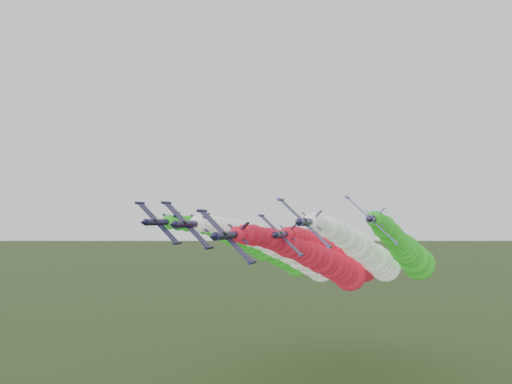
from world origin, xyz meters
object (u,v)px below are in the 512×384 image
(jet_inner_left, at_px, (297,255))
(jet_trail, at_px, (347,259))
(jet_outer_left, at_px, (270,251))
(jet_outer_right, at_px, (408,252))
(jet_lead, at_px, (327,263))
(jet_inner_right, at_px, (369,254))

(jet_inner_left, relative_size, jet_trail, 1.00)
(jet_trail, bearing_deg, jet_outer_left, -153.98)
(jet_outer_left, bearing_deg, jet_outer_right, 3.15)
(jet_inner_left, height_order, jet_outer_left, jet_outer_left)
(jet_lead, height_order, jet_outer_left, jet_outer_left)
(jet_inner_left, bearing_deg, jet_inner_right, 5.90)
(jet_inner_left, relative_size, jet_inner_right, 1.00)
(jet_inner_right, relative_size, jet_trail, 1.00)
(jet_outer_left, xyz_separation_m, jet_outer_right, (39.77, 2.19, 0.15))
(jet_lead, xyz_separation_m, jet_inner_left, (-9.81, 8.43, 1.33))
(jet_outer_right, bearing_deg, jet_lead, -140.09)
(jet_inner_left, distance_m, jet_inner_right, 20.01)
(jet_outer_left, distance_m, jet_trail, 24.30)
(jet_inner_left, distance_m, jet_trail, 20.95)
(jet_outer_left, height_order, jet_outer_right, jet_outer_right)
(jet_lead, bearing_deg, jet_outer_left, 142.68)
(jet_lead, distance_m, jet_outer_right, 26.58)
(jet_lead, distance_m, jet_trail, 25.53)
(jet_lead, xyz_separation_m, jet_trail, (2.27, 25.42, -0.79))
(jet_outer_left, bearing_deg, jet_trail, 26.02)
(jet_inner_left, height_order, jet_outer_right, jet_outer_right)
(jet_lead, height_order, jet_inner_right, jet_inner_right)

